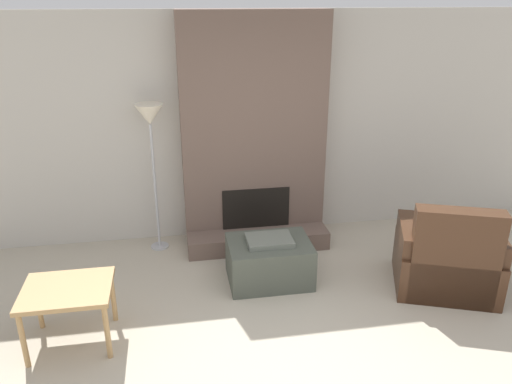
# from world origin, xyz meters

# --- Properties ---
(ground_plane) EXTENTS (24.00, 24.00, 0.00)m
(ground_plane) POSITION_xyz_m (0.00, 0.00, 0.00)
(ground_plane) COLOR #B2A893
(wall_back) EXTENTS (7.45, 0.06, 2.60)m
(wall_back) POSITION_xyz_m (0.00, 2.71, 1.30)
(wall_back) COLOR #BCB7AD
(wall_back) RESTS_ON ground_plane
(fireplace) EXTENTS (1.61, 0.67, 2.60)m
(fireplace) POSITION_xyz_m (0.00, 2.48, 1.21)
(fireplace) COLOR brown
(fireplace) RESTS_ON ground_plane
(ottoman) EXTENTS (0.83, 0.61, 0.48)m
(ottoman) POSITION_xyz_m (-0.01, 1.49, 0.22)
(ottoman) COLOR #474C42
(ottoman) RESTS_ON ground_plane
(armchair) EXTENTS (1.17, 1.10, 0.96)m
(armchair) POSITION_xyz_m (1.67, 1.03, 0.31)
(armchair) COLOR #422819
(armchair) RESTS_ON ground_plane
(side_table) EXTENTS (0.71, 0.58, 0.53)m
(side_table) POSITION_xyz_m (-1.82, 0.81, 0.46)
(side_table) COLOR tan
(side_table) RESTS_ON ground_plane
(floor_lamp_left) EXTENTS (0.31, 0.31, 1.67)m
(floor_lamp_left) POSITION_xyz_m (-1.12, 2.42, 1.47)
(floor_lamp_left) COLOR #ADADB2
(floor_lamp_left) RESTS_ON ground_plane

